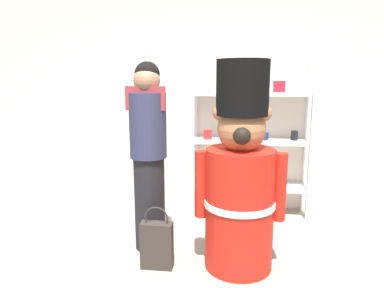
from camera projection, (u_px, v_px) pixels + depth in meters
The scene contains 5 objects.
back_wall at pixel (211, 98), 4.07m from camera, with size 6.40×0.12×2.60m, color silver.
merchandise_shelf at pixel (249, 137), 3.88m from camera, with size 1.32×0.35×1.75m.
teddy_bear_guard at pixel (240, 181), 2.76m from camera, with size 0.73×0.57×1.68m.
person_shopper at pixel (148, 153), 3.05m from camera, with size 0.34×0.32×1.68m.
shopping_bag at pixel (157, 244), 2.83m from camera, with size 0.26×0.11×0.53m.
Camera 1 is at (0.27, -1.89, 1.55)m, focal length 32.47 mm.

